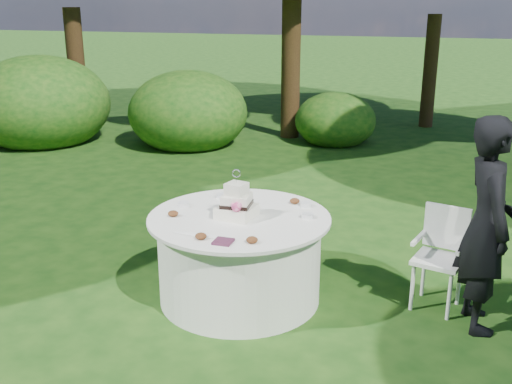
% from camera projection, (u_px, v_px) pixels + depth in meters
% --- Properties ---
extents(ground, '(80.00, 80.00, 0.00)m').
position_uv_depth(ground, '(240.00, 297.00, 5.32)').
color(ground, '#143A0F').
rests_on(ground, ground).
extents(napkins, '(0.14, 0.14, 0.02)m').
position_uv_depth(napkins, '(223.00, 242.00, 4.53)').
color(napkins, '#4C2038').
rests_on(napkins, table).
extents(feather_plume, '(0.48, 0.07, 0.01)m').
position_uv_depth(feather_plume, '(200.00, 235.00, 4.66)').
color(feather_plume, white).
rests_on(feather_plume, table).
extents(guest, '(0.55, 0.71, 1.72)m').
position_uv_depth(guest, '(487.00, 225.00, 4.63)').
color(guest, black).
rests_on(guest, ground).
extents(table, '(1.56, 1.56, 0.77)m').
position_uv_depth(table, '(240.00, 257.00, 5.20)').
color(table, white).
rests_on(table, ground).
extents(cake, '(0.33, 0.33, 0.42)m').
position_uv_depth(cake, '(237.00, 204.00, 5.03)').
color(cake, white).
rests_on(cake, table).
extents(chair, '(0.47, 0.47, 0.87)m').
position_uv_depth(chair, '(442.00, 249.00, 5.06)').
color(chair, silver).
rests_on(chair, ground).
extents(votives, '(1.21, 0.42, 0.04)m').
position_uv_depth(votives, '(253.00, 205.00, 5.30)').
color(votives, silver).
rests_on(votives, table).
extents(petal_cups, '(0.99, 1.13, 0.05)m').
position_uv_depth(petal_cups, '(231.00, 221.00, 4.89)').
color(petal_cups, '#562D16').
rests_on(petal_cups, table).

